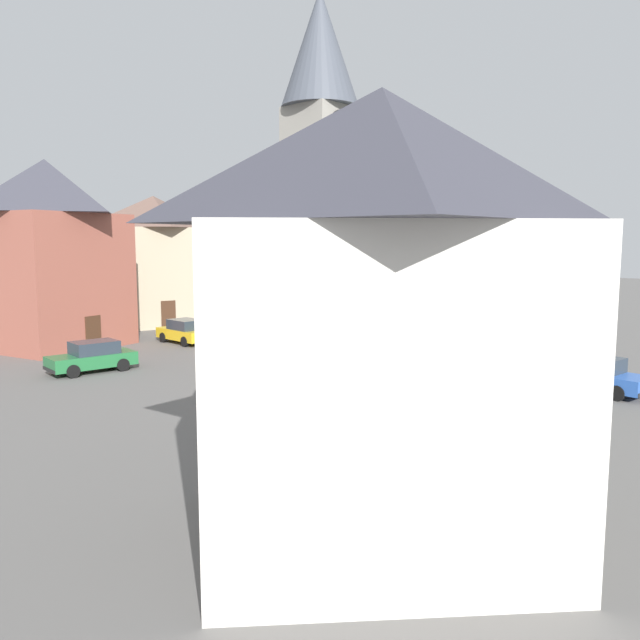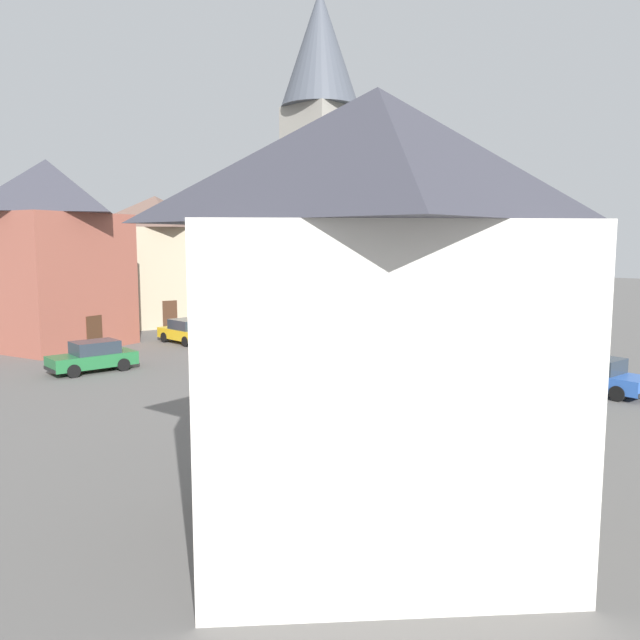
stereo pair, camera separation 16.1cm
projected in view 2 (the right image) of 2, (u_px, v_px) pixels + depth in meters
ground_plane at (320, 379)px, 29.63m from camera, size 200.00×200.00×0.00m
clock_tower at (320, 155)px, 28.37m from camera, size 3.49×3.49×17.67m
car_blue_kerb at (597, 375)px, 26.78m from camera, size 2.24×4.32×1.53m
car_silver_kerb at (443, 330)px, 40.65m from camera, size 4.35×2.33×1.53m
car_red_corner at (93, 357)px, 31.17m from camera, size 4.30×2.17×1.53m
car_white_side at (186, 331)px, 40.07m from camera, size 1.97×4.21×1.53m
car_black_far at (333, 332)px, 39.52m from camera, size 2.74×4.43×1.53m
pedestrian at (358, 398)px, 21.80m from camera, size 0.46×0.39×1.69m
tree at (481, 295)px, 29.44m from camera, size 4.29×4.29×6.12m
building_shop_left at (364, 267)px, 52.29m from camera, size 10.06×10.15×8.52m
building_terrace_right at (375, 318)px, 13.07m from camera, size 9.56×9.52×9.44m
building_corner_back at (157, 260)px, 48.48m from camera, size 8.64×7.30×9.89m
building_hall_far at (50, 252)px, 38.31m from camera, size 8.99×8.98×11.32m
lamp_post at (282, 292)px, 37.56m from camera, size 0.36×0.36×5.13m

